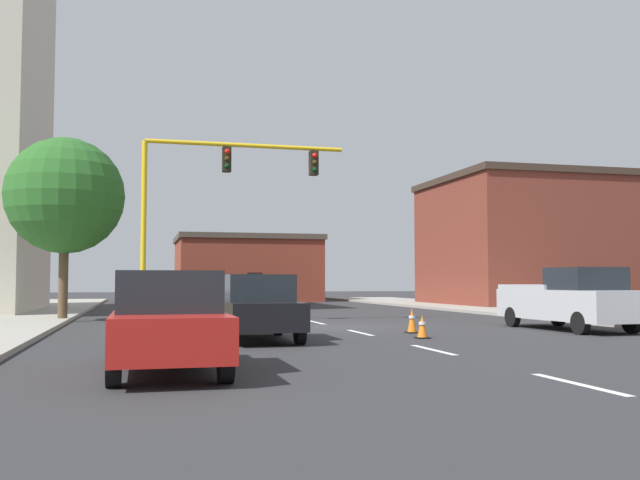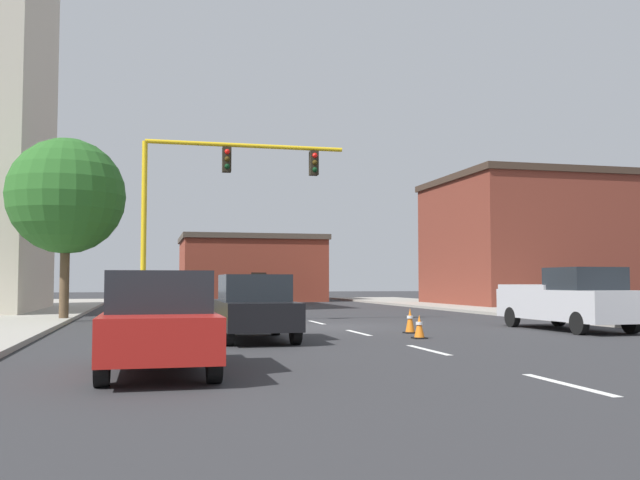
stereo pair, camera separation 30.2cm
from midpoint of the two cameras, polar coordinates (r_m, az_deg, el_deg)
The scene contains 18 objects.
ground_plane at distance 24.44m, azimuth 1.44°, elevation -7.02°, with size 160.00×160.00×0.00m, color #2D2D30.
sidewalk_left at distance 32.11m, azimuth -24.07°, elevation -5.73°, with size 6.00×56.00×0.14m, color #9E998E.
sidewalk_right at distance 36.57m, azimuth 16.74°, elevation -5.55°, with size 6.00×56.00×0.14m, color #9E998E.
lane_stripe_seg_0 at distance 11.56m, azimuth 20.12°, elevation -10.92°, with size 0.16×2.40×0.01m, color silver.
lane_stripe_seg_1 at distance 16.40m, azimuth 9.27°, elevation -8.77°, with size 0.16×2.40×0.01m, color silver.
lane_stripe_seg_2 at distance 21.56m, azimuth 3.53°, elevation -7.50°, with size 0.16×2.40×0.01m, color silver.
lane_stripe_seg_3 at distance 26.85m, azimuth 0.04°, elevation -6.68°, with size 0.16×2.40×0.01m, color silver.
lane_stripe_seg_4 at distance 32.22m, azimuth -2.28°, elevation -6.12°, with size 0.16×2.40×0.01m, color silver.
building_brick_center at distance 56.73m, azimuth -5.57°, elevation -2.32°, with size 11.00×9.94×5.12m.
building_row_right at distance 47.64m, azimuth 18.15°, elevation -0.15°, with size 13.89×10.98×8.16m.
traffic_signal_gantry at distance 26.57m, azimuth -11.54°, elevation -1.90°, with size 8.46×1.20×6.83m.
tree_left_near at distance 29.19m, azimuth -19.58°, elevation 3.35°, with size 4.52×4.52×7.15m.
pickup_truck_silver at distance 23.96m, azimuth 19.83°, elevation -4.56°, with size 2.18×5.46×1.99m.
sedan_red_near_left at distance 12.53m, azimuth -12.25°, elevation -6.38°, with size 1.88×4.51×1.74m.
sedan_black_mid_left at distance 18.92m, azimuth -4.90°, elevation -5.39°, with size 1.90×4.52×1.74m.
traffic_cone_roadside_a at distance 21.52m, azimuth 7.70°, elevation -6.50°, with size 0.36×0.36×0.76m.
traffic_cone_roadside_b at distance 22.86m, azimuth -3.14°, elevation -6.31°, with size 0.36×0.36×0.78m.
traffic_cone_roadside_c at distance 19.55m, azimuth 8.48°, elevation -6.98°, with size 0.36×0.36×0.65m.
Camera 2 is at (-6.19, -23.58, 1.57)m, focal length 39.53 mm.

